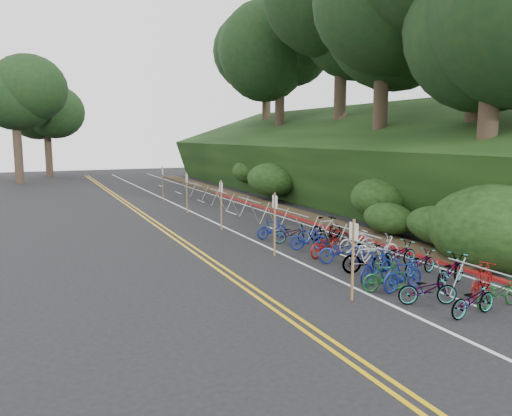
% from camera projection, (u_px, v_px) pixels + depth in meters
% --- Properties ---
extents(ground, '(120.00, 120.00, 0.00)m').
position_uv_depth(ground, '(331.00, 294.00, 14.91)').
color(ground, black).
rests_on(ground, ground).
extents(road_markings, '(7.47, 80.00, 0.01)m').
position_uv_depth(road_markings, '(229.00, 233.00, 24.27)').
color(road_markings, gold).
rests_on(road_markings, ground).
extents(red_curb, '(0.25, 28.00, 0.10)m').
position_uv_depth(red_curb, '(300.00, 219.00, 28.05)').
color(red_curb, maroon).
rests_on(red_curb, ground).
extents(embankment, '(14.30, 48.14, 9.11)m').
position_uv_depth(embankment, '(340.00, 165.00, 36.99)').
color(embankment, black).
rests_on(embankment, ground).
extents(tree_cluster, '(33.13, 54.61, 19.61)m').
position_uv_depth(tree_cluster, '(284.00, 33.00, 37.00)').
color(tree_cluster, '#2D2319').
rests_on(tree_cluster, ground).
extents(bike_rack_front, '(1.14, 2.81, 1.16)m').
position_uv_depth(bike_rack_front, '(488.00, 281.00, 13.34)').
color(bike_rack_front, gray).
rests_on(bike_rack_front, ground).
extents(bike_racks_rest, '(1.14, 23.00, 1.17)m').
position_uv_depth(bike_racks_rest, '(249.00, 205.00, 27.73)').
color(bike_racks_rest, gray).
rests_on(bike_racks_rest, ground).
extents(signpost_near, '(0.08, 0.40, 2.36)m').
position_uv_depth(signpost_near, '(353.00, 254.00, 14.17)').
color(signpost_near, brown).
rests_on(signpost_near, ground).
extents(signposts_rest, '(0.08, 18.40, 2.50)m').
position_uv_depth(signposts_rest, '(202.00, 195.00, 27.58)').
color(signposts_rest, brown).
rests_on(signposts_rest, ground).
extents(bike_front, '(0.62, 1.55, 0.91)m').
position_uv_depth(bike_front, '(385.00, 277.00, 15.13)').
color(bike_front, '#144C1E').
rests_on(bike_front, ground).
extents(bike_valet, '(3.16, 12.76, 1.08)m').
position_uv_depth(bike_valet, '(372.00, 255.00, 17.84)').
color(bike_valet, slate).
rests_on(bike_valet, ground).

